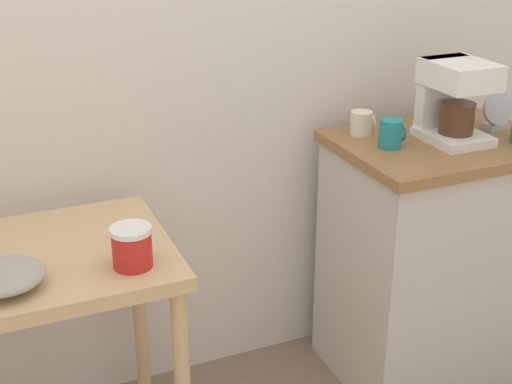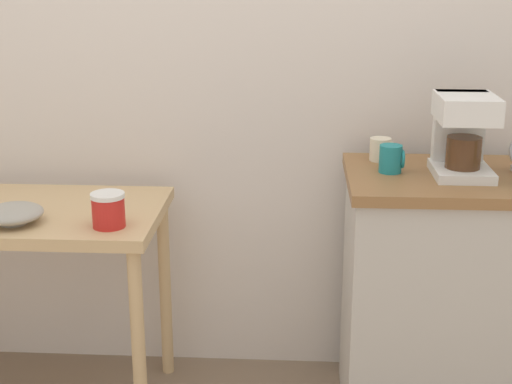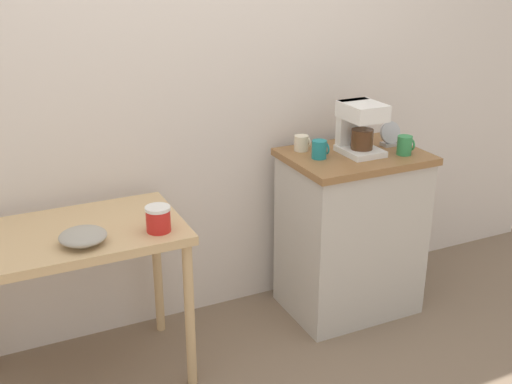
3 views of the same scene
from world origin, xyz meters
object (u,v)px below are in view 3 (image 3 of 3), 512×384
(coffee_maker, at_px, (359,126))
(mug_tall_green, at_px, (405,145))
(canister_enamel, at_px, (158,219))
(mug_small_cream, at_px, (302,143))
(bowl_stoneware, at_px, (83,236))
(mug_dark_teal, at_px, (320,149))
(table_clock, at_px, (390,135))

(coffee_maker, xyz_separation_m, mug_tall_green, (0.19, -0.12, -0.09))
(canister_enamel, bearing_deg, mug_tall_green, 2.76)
(canister_enamel, relative_size, mug_small_cream, 1.38)
(bowl_stoneware, distance_m, mug_tall_green, 1.62)
(canister_enamel, bearing_deg, mug_small_cream, 21.46)
(canister_enamel, height_order, coffee_maker, coffee_maker)
(canister_enamel, xyz_separation_m, mug_dark_teal, (0.89, 0.19, 0.13))
(mug_tall_green, distance_m, table_clock, 0.16)
(bowl_stoneware, height_order, mug_small_cream, mug_small_cream)
(canister_enamel, xyz_separation_m, mug_tall_green, (1.30, 0.06, 0.13))
(mug_dark_teal, bearing_deg, bowl_stoneware, -171.30)
(table_clock, bearing_deg, mug_tall_green, -98.49)
(mug_tall_green, bearing_deg, mug_small_cream, 147.15)
(mug_small_cream, xyz_separation_m, mug_dark_teal, (0.02, -0.15, 0.01))
(mug_dark_teal, bearing_deg, table_clock, 2.97)
(canister_enamel, bearing_deg, coffee_maker, 9.58)
(coffee_maker, bearing_deg, mug_dark_teal, 178.06)
(coffee_maker, relative_size, table_clock, 2.01)
(bowl_stoneware, bearing_deg, coffee_maker, 7.07)
(coffee_maker, distance_m, mug_dark_teal, 0.24)
(coffee_maker, relative_size, mug_dark_teal, 2.88)
(coffee_maker, xyz_separation_m, mug_small_cream, (-0.24, 0.15, -0.10))
(mug_small_cream, xyz_separation_m, mug_tall_green, (0.43, -0.28, 0.01))
(bowl_stoneware, relative_size, canister_enamel, 1.74)
(coffee_maker, distance_m, mug_small_cream, 0.30)
(coffee_maker, distance_m, mug_tall_green, 0.25)
(canister_enamel, height_order, mug_tall_green, mug_tall_green)
(table_clock, bearing_deg, bowl_stoneware, -172.82)
(mug_dark_teal, bearing_deg, canister_enamel, -167.65)
(canister_enamel, distance_m, table_clock, 1.35)
(mug_dark_teal, height_order, table_clock, table_clock)
(mug_dark_teal, bearing_deg, coffee_maker, -1.94)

